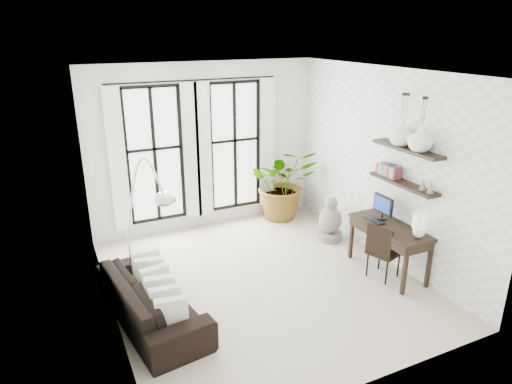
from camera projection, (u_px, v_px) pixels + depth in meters
floor at (262, 280)px, 7.21m from camera, size 5.00×5.00×0.00m
ceiling at (263, 72)px, 6.13m from camera, size 5.00×5.00×0.00m
wall_left at (103, 209)px, 5.76m from camera, size 0.00×5.00×5.00m
wall_right at (384, 166)px, 7.58m from camera, size 0.00×5.00×5.00m
wall_back at (205, 147)px, 8.80m from camera, size 4.50×0.00×4.50m
windows at (197, 151)px, 8.67m from camera, size 3.26×0.13×2.65m
wall_shelves at (403, 169)px, 6.98m from camera, size 0.25×1.30×0.60m
sofa at (151, 299)px, 6.14m from camera, size 1.16×2.30×0.64m
throw_pillows at (157, 286)px, 6.12m from camera, size 0.40×1.52×0.40m
plant at (283, 183)px, 9.39m from camera, size 1.65×1.52×1.52m
desk at (392, 230)px, 7.17m from camera, size 0.59×1.40×1.22m
desk_chair at (382, 249)px, 7.09m from camera, size 0.55×0.55×0.92m
arc_lamp at (144, 194)px, 6.06m from camera, size 0.71×1.02×2.19m
buddha at (330, 222)px, 8.50m from camera, size 0.47×0.47×0.85m
vase_a at (421, 138)px, 6.55m from camera, size 0.37×0.37×0.38m
vase_b at (401, 133)px, 6.89m from camera, size 0.37×0.37×0.38m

